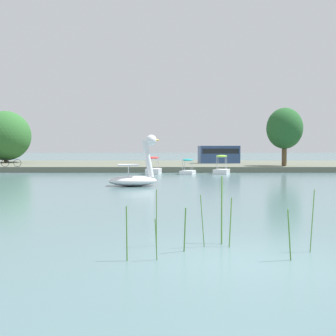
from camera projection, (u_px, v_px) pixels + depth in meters
ground_plane at (249, 262)px, 8.16m from camera, size 470.85×470.85×0.00m
shore_bank_far at (182, 165)px, 49.61m from camera, size 135.61×21.76×0.51m
swan_boat at (136, 175)px, 24.80m from camera, size 3.05×1.87×2.96m
pedal_boat_lime at (223, 169)px, 36.78m from camera, size 1.69×2.25×1.62m
pedal_boat_teal at (189, 169)px, 36.37m from camera, size 1.49×2.05×1.31m
pedal_boat_red at (155, 169)px, 36.66m from camera, size 1.36×2.34×1.49m
tree_willow_overhanging at (7, 136)px, 51.05m from camera, size 7.97×7.90×6.13m
tree_sapling_by_fence at (286, 129)px, 41.04m from camera, size 4.10×4.41×5.58m
bicycle_parked at (13, 163)px, 39.44m from camera, size 1.68×0.55×0.69m
parked_van at (220, 154)px, 48.90m from camera, size 4.74×2.31×1.99m
reed_clump_foreground at (215, 222)px, 9.08m from camera, size 3.87×1.67×1.53m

